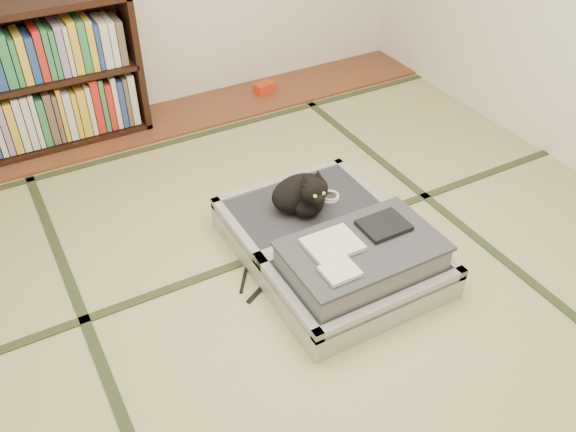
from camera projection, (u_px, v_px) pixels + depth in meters
floor at (314, 299)px, 2.93m from camera, size 4.50×4.50×0.00m
wood_strip at (169, 119)px, 4.30m from camera, size 4.00×0.50×0.02m
red_item at (264, 88)px, 4.59m from camera, size 0.17×0.12×0.07m
tatami_borders at (267, 240)px, 3.26m from camera, size 4.00×4.50×0.01m
bookcase at (25, 84)px, 3.75m from camera, size 1.41×0.32×0.92m
suitcase at (335, 247)px, 3.05m from camera, size 0.83×1.10×0.33m
cat at (303, 194)px, 3.15m from camera, size 0.37×0.37×0.30m
cable_coil at (329, 196)px, 3.30m from camera, size 0.11×0.11×0.03m
hanger at (269, 273)px, 3.06m from camera, size 0.41×0.29×0.01m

